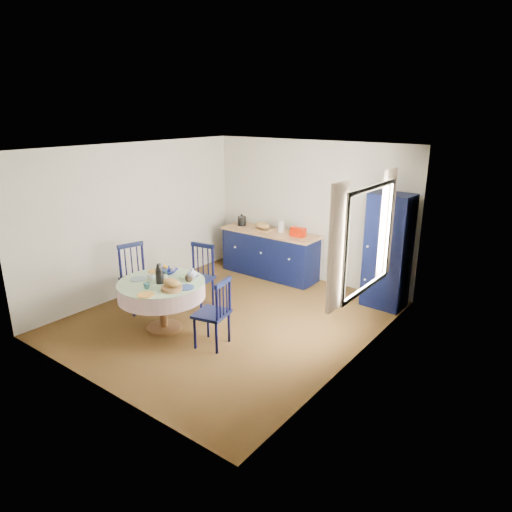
% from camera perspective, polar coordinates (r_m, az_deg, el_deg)
% --- Properties ---
extents(floor, '(4.50, 4.50, 0.00)m').
position_cam_1_polar(floor, '(6.94, -3.33, -7.75)').
color(floor, black).
rests_on(floor, ground).
extents(ceiling, '(4.50, 4.50, 0.00)m').
position_cam_1_polar(ceiling, '(6.28, -3.74, 13.30)').
color(ceiling, white).
rests_on(ceiling, wall_back).
extents(wall_back, '(4.00, 0.02, 2.50)m').
position_cam_1_polar(wall_back, '(8.28, 6.67, 5.57)').
color(wall_back, beige).
rests_on(wall_back, floor).
extents(wall_left, '(0.02, 4.50, 2.50)m').
position_cam_1_polar(wall_left, '(7.91, -14.65, 4.52)').
color(wall_left, beige).
rests_on(wall_left, floor).
extents(wall_right, '(0.02, 4.50, 2.50)m').
position_cam_1_polar(wall_right, '(5.47, 12.65, -1.20)').
color(wall_right, beige).
rests_on(wall_right, floor).
extents(window, '(0.10, 1.74, 1.45)m').
position_cam_1_polar(window, '(5.67, 13.69, 2.31)').
color(window, white).
rests_on(window, wall_right).
extents(kitchen_counter, '(1.91, 0.60, 1.09)m').
position_cam_1_polar(kitchen_counter, '(8.53, 1.73, 0.43)').
color(kitchen_counter, black).
rests_on(kitchen_counter, floor).
extents(pantry_cabinet, '(0.65, 0.48, 1.81)m').
position_cam_1_polar(pantry_cabinet, '(7.33, 16.17, 0.55)').
color(pantry_cabinet, black).
rests_on(pantry_cabinet, floor).
extents(dining_table, '(1.20, 1.20, 1.01)m').
position_cam_1_polar(dining_table, '(6.47, -11.62, -4.17)').
color(dining_table, '#512D17').
rests_on(dining_table, floor).
extents(chair_left, '(0.54, 0.56, 1.04)m').
position_cam_1_polar(chair_left, '(7.29, -14.66, -2.56)').
color(chair_left, black).
rests_on(chair_left, floor).
extents(chair_far, '(0.52, 0.50, 1.01)m').
position_cam_1_polar(chair_far, '(7.19, -7.24, -2.52)').
color(chair_far, black).
rests_on(chair_far, floor).
extents(chair_right, '(0.49, 0.50, 0.94)m').
position_cam_1_polar(chair_right, '(5.99, -5.24, -7.05)').
color(chair_right, black).
rests_on(chair_right, floor).
extents(mug_a, '(0.11, 0.11, 0.09)m').
position_cam_1_polar(mug_a, '(6.51, -13.02, -2.60)').
color(mug_a, silver).
rests_on(mug_a, dining_table).
extents(mug_b, '(0.09, 0.09, 0.08)m').
position_cam_1_polar(mug_b, '(6.22, -13.51, -3.65)').
color(mug_b, '#2D5E66').
rests_on(mug_b, dining_table).
extents(mug_c, '(0.12, 0.12, 0.09)m').
position_cam_1_polar(mug_c, '(6.36, -8.37, -2.80)').
color(mug_c, black).
rests_on(mug_c, dining_table).
extents(mug_d, '(0.09, 0.09, 0.08)m').
position_cam_1_polar(mug_d, '(6.77, -10.39, -1.65)').
color(mug_d, silver).
rests_on(mug_d, dining_table).
extents(cobalt_bowl, '(0.26, 0.26, 0.06)m').
position_cam_1_polar(cobalt_bowl, '(6.74, -10.93, -1.86)').
color(cobalt_bowl, navy).
rests_on(cobalt_bowl, dining_table).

